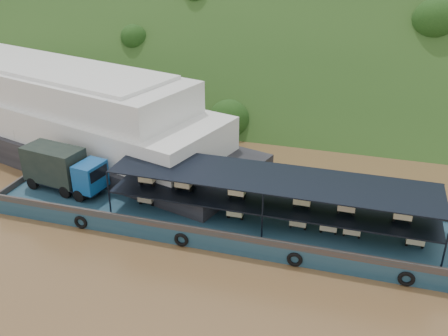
# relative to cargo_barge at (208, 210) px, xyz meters

# --- Properties ---
(ground) EXTENTS (160.00, 160.00, 0.00)m
(ground) POSITION_rel_cargo_barge_xyz_m (2.29, 0.25, -1.17)
(ground) COLOR brown
(ground) RESTS_ON ground
(hillside) EXTENTS (140.00, 39.60, 39.60)m
(hillside) POSITION_rel_cargo_barge_xyz_m (2.29, 36.25, -1.17)
(hillside) COLOR #1F3D16
(hillside) RESTS_ON ground
(cargo_barge) EXTENTS (35.00, 7.18, 4.69)m
(cargo_barge) POSITION_rel_cargo_barge_xyz_m (0.00, 0.00, 0.00)
(cargo_barge) COLOR #15364A
(cargo_barge) RESTS_ON ground
(passenger_ferry) EXTENTS (44.24, 22.10, 8.70)m
(passenger_ferry) POSITION_rel_cargo_barge_xyz_m (-18.86, 9.05, 2.60)
(passenger_ferry) COLOR black
(passenger_ferry) RESTS_ON ground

